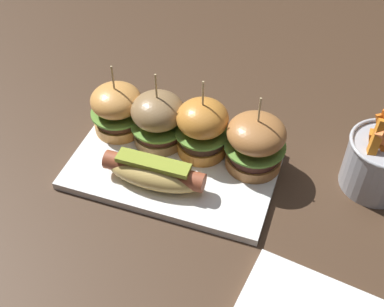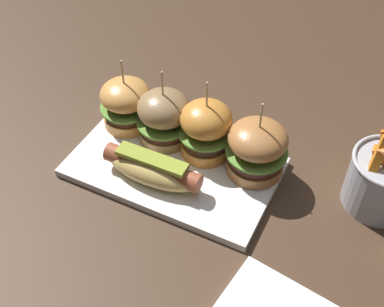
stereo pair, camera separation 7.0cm
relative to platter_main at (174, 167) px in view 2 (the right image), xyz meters
The scene contains 8 objects.
ground_plane 0.01m from the platter_main, ahead, with size 3.00×3.00×0.00m, color #422D1E.
platter_main is the anchor object (origin of this frame).
hot_dog 0.06m from the platter_main, 107.82° to the right, with size 0.16×0.06×0.05m.
slider_far_left 0.14m from the platter_main, 155.62° to the left, with size 0.09×0.09×0.13m.
slider_center_left 0.09m from the platter_main, 131.05° to the left, with size 0.09×0.09×0.14m.
slider_center_right 0.08m from the platter_main, 56.17° to the left, with size 0.09×0.09×0.15m.
slider_far_right 0.14m from the platter_main, 21.36° to the left, with size 0.10×0.10×0.14m.
fries_bucket 0.33m from the platter_main, 14.54° to the left, with size 0.11×0.11×0.15m.
Camera 2 is at (0.28, -0.49, 0.61)m, focal length 46.56 mm.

